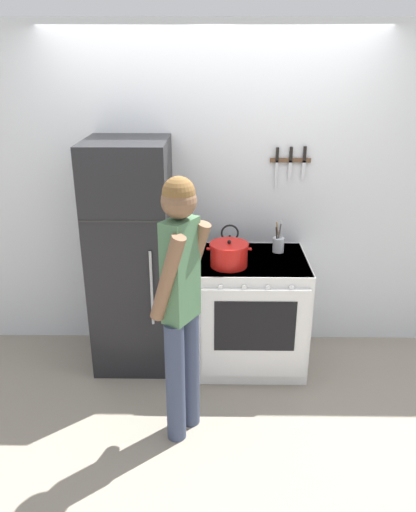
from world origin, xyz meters
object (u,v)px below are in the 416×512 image
(stove_range, at_px, (251,311))
(utensil_jar, at_px, (278,244))
(tea_kettle, at_px, (230,244))
(refrigerator, at_px, (132,257))
(dutch_oven_pot, at_px, (229,255))
(person, at_px, (181,298))

(stove_range, relative_size, utensil_jar, 3.58)
(tea_kettle, xyz_separation_m, utensil_jar, (0.37, 0.01, 0.00))
(tea_kettle, bearing_deg, refrigerator, -171.85)
(dutch_oven_pot, bearing_deg, refrigerator, 166.94)
(refrigerator, xyz_separation_m, stove_range, (0.91, -0.06, -0.43))
(stove_range, height_order, dutch_oven_pot, dutch_oven_pot)
(tea_kettle, height_order, person, person)
(dutch_oven_pot, relative_size, tea_kettle, 1.44)
(refrigerator, distance_m, tea_kettle, 0.75)
(dutch_oven_pot, xyz_separation_m, tea_kettle, (0.01, 0.28, -0.02))
(refrigerator, relative_size, person, 1.04)
(refrigerator, height_order, utensil_jar, refrigerator)
(refrigerator, xyz_separation_m, person, (0.43, -0.86, 0.09))
(refrigerator, bearing_deg, utensil_jar, 5.79)
(refrigerator, bearing_deg, stove_range, -3.65)
(stove_range, distance_m, utensil_jar, 0.56)
(dutch_oven_pot, distance_m, person, 0.75)
(refrigerator, height_order, tea_kettle, refrigerator)
(utensil_jar, bearing_deg, dutch_oven_pot, -144.00)
(tea_kettle, distance_m, utensil_jar, 0.37)
(stove_range, height_order, utensil_jar, utensil_jar)
(tea_kettle, bearing_deg, dutch_oven_pot, -92.98)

